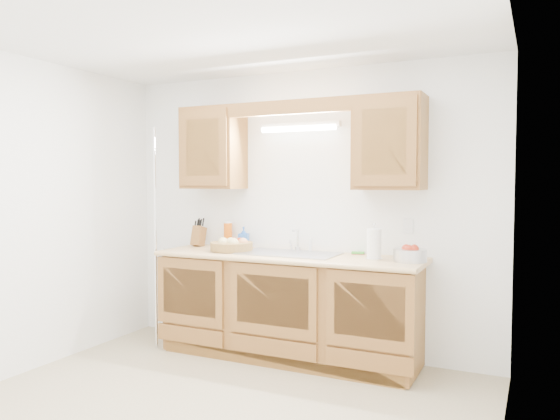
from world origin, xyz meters
The scene contains 17 objects.
room centered at (0.00, 0.00, 1.25)m, with size 3.52×3.50×2.50m.
base_cabinets centered at (0.00, 1.20, 0.44)m, with size 2.20×0.60×0.86m, color brown.
countertop centered at (0.00, 1.19, 0.88)m, with size 2.30×0.63×0.04m, color tan.
upper_cabinet_left centered at (-0.83, 1.33, 1.83)m, with size 0.55×0.33×0.75m, color brown.
upper_cabinet_right centered at (0.83, 1.33, 1.83)m, with size 0.55×0.33×0.75m, color brown.
valance centered at (0.00, 1.19, 2.14)m, with size 2.20×0.05×0.12m, color brown.
fluorescent_fixture centered at (0.00, 1.42, 2.00)m, with size 0.76×0.08×0.08m.
sink centered at (0.00, 1.21, 0.83)m, with size 0.84×0.46×0.36m.
wire_shelf_pole centered at (-1.20, 0.94, 1.00)m, with size 0.03×0.03×2.00m, color silver.
outlet_plate centered at (0.95, 1.49, 1.15)m, with size 0.08×0.01×0.12m, color white.
fruit_basket centered at (-0.54, 1.17, 0.95)m, with size 0.41×0.41×0.12m.
knife_block centered at (-1.02, 1.35, 1.00)m, with size 0.10×0.16×0.28m.
orange_canister centered at (-0.73, 1.43, 1.02)m, with size 0.10×0.10×0.24m.
soap_bottle centered at (-0.54, 1.38, 1.00)m, with size 0.09×0.09×0.20m, color blue.
sponge centered at (0.54, 1.44, 0.91)m, with size 0.12×0.09×0.02m.
paper_towel centered at (0.75, 1.20, 1.02)m, with size 0.15×0.15×0.29m.
apple_bowl centered at (1.03, 1.20, 0.96)m, with size 0.32×0.32×0.13m.
Camera 1 is at (1.92, -3.00, 1.52)m, focal length 35.00 mm.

